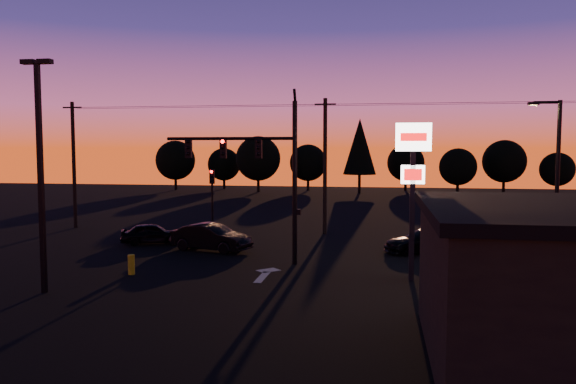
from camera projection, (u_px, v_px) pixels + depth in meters
name	position (u px, v px, depth m)	size (l,w,h in m)	color
ground	(246.00, 282.00, 24.03)	(120.00, 120.00, 0.00)	black
lane_arrow	(265.00, 274.00, 25.59)	(1.20, 3.10, 0.01)	beige
traffic_signal_mast	(263.00, 164.00, 27.59)	(6.79, 0.52, 8.58)	black
secondary_signal	(212.00, 193.00, 35.91)	(0.30, 0.31, 4.35)	black
parking_lot_light	(40.00, 160.00, 21.88)	(1.25, 0.30, 9.14)	black
pylon_sign	(413.00, 167.00, 23.98)	(1.50, 0.28, 6.80)	black
streetlight	(555.00, 175.00, 26.84)	(1.55, 0.35, 8.00)	black
utility_pole_0	(74.00, 164.00, 40.04)	(1.40, 0.26, 9.00)	black
utility_pole_1	(325.00, 165.00, 37.12)	(1.40, 0.26, 9.00)	black
power_wires	(325.00, 105.00, 36.81)	(36.00, 1.22, 0.07)	black
bollard	(131.00, 265.00, 25.43)	(0.30, 0.30, 0.91)	#CAC612
tree_0	(175.00, 160.00, 76.46)	(5.36, 5.36, 6.74)	black
tree_1	(224.00, 164.00, 78.49)	(4.54, 4.54, 5.71)	black
tree_2	(258.00, 159.00, 72.52)	(5.77, 5.78, 7.26)	black
tree_3	(308.00, 163.00, 75.54)	(4.95, 4.95, 6.22)	black
tree_4	(360.00, 146.00, 71.28)	(4.18, 4.18, 9.50)	black
tree_5	(406.00, 163.00, 75.40)	(4.95, 4.95, 6.22)	black
tree_6	(458.00, 167.00, 68.55)	(4.54, 4.54, 5.71)	black
tree_7	(504.00, 161.00, 70.47)	(5.36, 5.36, 6.74)	black
tree_8	(557.00, 169.00, 68.59)	(4.12, 4.12, 5.19)	black
car_left	(152.00, 233.00, 33.57)	(1.48, 3.68, 1.25)	black
car_mid	(211.00, 237.00, 31.30)	(1.60, 4.58, 1.51)	black
car_right	(424.00, 241.00, 30.71)	(1.82, 4.48, 1.30)	black
suv_parked	(543.00, 287.00, 20.43)	(2.25, 4.88, 1.35)	black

